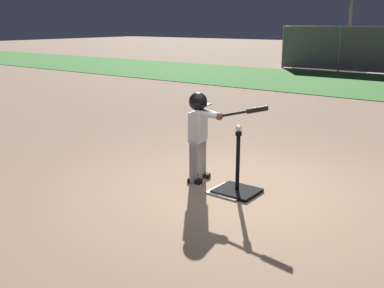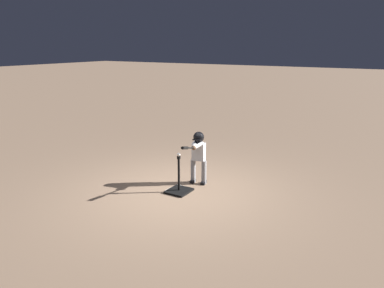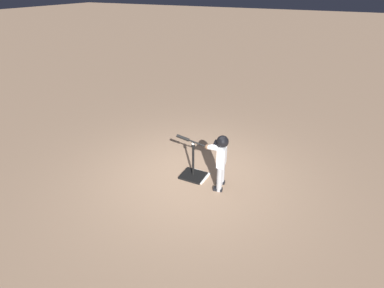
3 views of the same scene
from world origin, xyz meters
name	(u,v)px [view 2 (image 2 of 3)]	position (x,y,z in m)	size (l,w,h in m)	color
ground_plane	(177,193)	(0.00, 0.00, 0.00)	(90.00, 90.00, 0.00)	#93755B
home_plate	(179,190)	(-0.14, -0.02, 0.01)	(0.44, 0.44, 0.02)	white
batting_tee	(179,188)	(-0.06, 0.02, 0.09)	(0.50, 0.45, 0.78)	black
batter_child	(198,151)	(-0.69, 0.11, 0.74)	(1.03, 0.38, 1.17)	gray
baseball	(179,155)	(-0.06, 0.02, 0.81)	(0.07, 0.07, 0.07)	white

